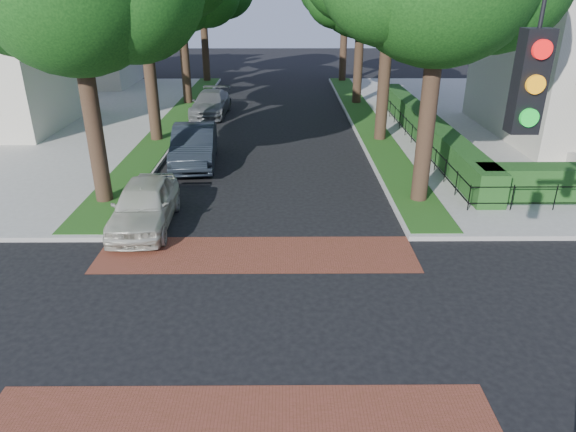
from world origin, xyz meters
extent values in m
plane|color=black|center=(0.00, 0.00, 0.00)|extent=(120.00, 120.00, 0.00)
cube|color=brown|center=(0.00, 3.20, 0.01)|extent=(9.00, 2.20, 0.01)
cube|color=brown|center=(0.00, -3.20, 0.01)|extent=(9.00, 2.20, 0.01)
cube|color=#254513|center=(5.40, 19.10, 0.16)|extent=(1.60, 29.80, 0.02)
cube|color=#254513|center=(-5.40, 19.10, 0.16)|extent=(1.60, 29.80, 0.02)
cylinder|color=black|center=(5.50, 7.00, 3.83)|extent=(0.56, 0.56, 7.35)
cylinder|color=black|center=(5.50, 15.00, 4.00)|extent=(0.56, 0.56, 7.70)
cylinder|color=black|center=(5.50, 24.00, 3.47)|extent=(0.56, 0.56, 6.65)
cylinder|color=black|center=(5.50, 33.00, 3.65)|extent=(0.56, 0.56, 7.00)
cylinder|color=black|center=(-5.50, 7.00, 3.65)|extent=(0.56, 0.56, 7.00)
cylinder|color=black|center=(-5.50, 15.00, 4.17)|extent=(0.56, 0.56, 8.05)
cylinder|color=black|center=(-5.50, 24.00, 3.58)|extent=(0.56, 0.56, 6.86)
cylinder|color=black|center=(-5.50, 33.00, 3.72)|extent=(0.56, 0.56, 7.14)
cube|color=#1B3F16|center=(7.70, 15.00, 0.75)|extent=(1.00, 18.00, 1.20)
cube|color=beige|center=(-15.50, 32.00, 3.40)|extent=(9.00, 8.00, 6.50)
cube|color=black|center=(3.20, -4.60, 6.05)|extent=(0.28, 0.22, 1.00)
cylinder|color=red|center=(3.20, -4.73, 6.37)|extent=(0.18, 0.05, 0.18)
cylinder|color=orange|center=(3.20, -4.73, 6.05)|extent=(0.18, 0.05, 0.18)
cylinder|color=#0CB226|center=(3.20, -4.73, 5.73)|extent=(0.18, 0.05, 0.18)
imported|color=beige|center=(-3.60, 5.15, 0.74)|extent=(1.90, 4.40, 1.48)
imported|color=black|center=(-3.06, 11.51, 0.82)|extent=(2.16, 5.12, 1.64)
imported|color=slate|center=(-3.60, 20.99, 0.70)|extent=(2.21, 4.95, 1.41)
camera|label=1|loc=(0.80, -9.70, 6.87)|focal=32.00mm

